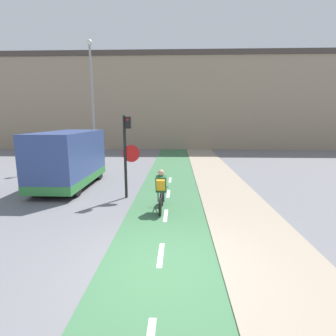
{
  "coord_description": "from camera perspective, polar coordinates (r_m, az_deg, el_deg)",
  "views": [
    {
      "loc": [
        0.37,
        -5.05,
        3.11
      ],
      "look_at": [
        0.0,
        5.06,
        1.2
      ],
      "focal_mm": 28.0,
      "sensor_mm": 36.0,
      "label": 1
    }
  ],
  "objects": [
    {
      "name": "building_row_background",
      "position": [
        29.16,
        1.42,
        14.04
      ],
      "size": [
        60.0,
        5.2,
        9.61
      ],
      "color": "gray",
      "rests_on": "ground_plane"
    },
    {
      "name": "ground_plane",
      "position": [
        5.94,
        -1.92,
        -20.88
      ],
      "size": [
        120.0,
        120.0,
        0.0
      ],
      "primitive_type": "plane",
      "color": "slate"
    },
    {
      "name": "bike_lane",
      "position": [
        5.94,
        -1.92,
        -20.79
      ],
      "size": [
        2.58,
        60.0,
        0.02
      ],
      "color": "#3D7047",
      "rests_on": "ground_plane"
    },
    {
      "name": "traffic_light_pole",
      "position": [
        10.28,
        -8.9,
        4.35
      ],
      "size": [
        0.67,
        0.25,
        3.23
      ],
      "color": "black",
      "rests_on": "ground_plane"
    },
    {
      "name": "sidewalk_strip",
      "position": [
        6.28,
        22.9,
        -19.62
      ],
      "size": [
        2.4,
        60.0,
        0.05
      ],
      "color": "gray",
      "rests_on": "ground_plane"
    },
    {
      "name": "cyclist_near",
      "position": [
        8.9,
        -1.52,
        -5.04
      ],
      "size": [
        0.46,
        1.64,
        1.44
      ],
      "color": "black",
      "rests_on": "ground_plane"
    },
    {
      "name": "street_lamp_far",
      "position": [
        18.56,
        -16.22,
        15.58
      ],
      "size": [
        0.36,
        0.36,
        8.06
      ],
      "color": "gray",
      "rests_on": "ground_plane"
    },
    {
      "name": "van",
      "position": [
        12.77,
        -20.74,
        1.62
      ],
      "size": [
        1.98,
        4.73,
        2.54
      ],
      "color": "#334784",
      "rests_on": "ground_plane"
    }
  ]
}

